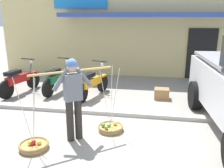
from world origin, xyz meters
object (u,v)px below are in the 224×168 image
(fruit_basket_left_side, at_px, (34,145))
(wooden_crate, at_px, (162,94))
(fruit_basket_right_side, at_px, (110,127))
(motorcycle_third_in_row, at_px, (92,83))
(motorcycle_nearest_shop, at_px, (19,80))
(motorcycle_second_in_row, at_px, (58,79))
(fruit_vendor, at_px, (73,94))

(fruit_basket_left_side, height_order, wooden_crate, fruit_basket_left_side)
(fruit_basket_right_side, height_order, motorcycle_third_in_row, fruit_basket_right_side)
(motorcycle_third_in_row, bearing_deg, motorcycle_nearest_shop, -179.48)
(fruit_basket_left_side, distance_m, motorcycle_second_in_row, 3.62)
(motorcycle_nearest_shop, bearing_deg, motorcycle_third_in_row, 0.52)
(motorcycle_second_in_row, bearing_deg, wooden_crate, -1.86)
(fruit_basket_right_side, height_order, motorcycle_nearest_shop, fruit_basket_right_side)
(motorcycle_nearest_shop, xyz_separation_m, wooden_crate, (4.56, 0.26, -0.29))
(fruit_basket_left_side, relative_size, motorcycle_nearest_shop, 0.81)
(fruit_vendor, distance_m, motorcycle_nearest_shop, 3.82)
(motorcycle_third_in_row, bearing_deg, fruit_basket_left_side, -96.61)
(motorcycle_nearest_shop, xyz_separation_m, motorcycle_second_in_row, (1.18, 0.37, 0.00))
(fruit_basket_right_side, bearing_deg, motorcycle_nearest_shop, 147.96)
(motorcycle_second_in_row, distance_m, wooden_crate, 3.40)
(motorcycle_third_in_row, distance_m, wooden_crate, 2.17)
(motorcycle_nearest_shop, distance_m, motorcycle_third_in_row, 2.43)
(fruit_vendor, bearing_deg, motorcycle_nearest_shop, 136.12)
(fruit_vendor, xyz_separation_m, fruit_basket_right_side, (0.66, 0.50, -0.90))
(motorcycle_third_in_row, height_order, wooden_crate, motorcycle_third_in_row)
(fruit_basket_left_side, xyz_separation_m, wooden_crate, (2.50, 3.38, 0.08))
(fruit_basket_right_side, relative_size, motorcycle_third_in_row, 0.83)
(fruit_vendor, distance_m, fruit_basket_left_side, 1.23)
(motorcycle_nearest_shop, relative_size, wooden_crate, 4.08)
(fruit_vendor, height_order, fruit_basket_right_side, fruit_vendor)
(fruit_basket_left_side, xyz_separation_m, motorcycle_second_in_row, (-0.89, 3.49, 0.37))
(fruit_basket_right_side, relative_size, motorcycle_nearest_shop, 0.81)
(motorcycle_second_in_row, bearing_deg, fruit_basket_left_side, -75.72)
(fruit_basket_left_side, bearing_deg, wooden_crate, 53.55)
(fruit_vendor, distance_m, motorcycle_second_in_row, 3.41)
(fruit_basket_left_side, distance_m, wooden_crate, 4.21)
(fruit_basket_right_side, xyz_separation_m, wooden_crate, (1.18, 2.37, 0.08))
(wooden_crate, bearing_deg, motorcycle_third_in_row, -173.75)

